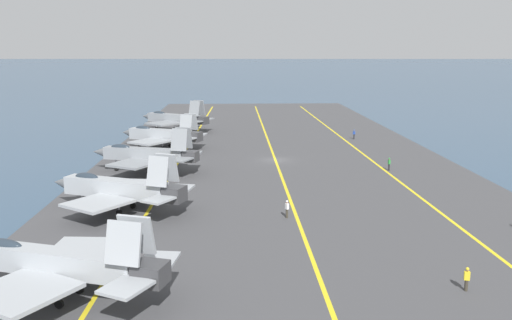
# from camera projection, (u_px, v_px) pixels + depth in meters

# --- Properties ---
(ground_plane) EXTENTS (2000.00, 2000.00, 0.00)m
(ground_plane) POSITION_uv_depth(u_px,v_px,m) (275.00, 162.00, 82.37)
(ground_plane) COLOR #334C66
(carrier_deck) EXTENTS (175.47, 52.90, 0.40)m
(carrier_deck) POSITION_uv_depth(u_px,v_px,m) (275.00, 161.00, 82.33)
(carrier_deck) COLOR #424244
(carrier_deck) RESTS_ON ground
(deck_stripe_foul_line) EXTENTS (157.91, 2.80, 0.01)m
(deck_stripe_foul_line) POSITION_uv_depth(u_px,v_px,m) (370.00, 159.00, 82.86)
(deck_stripe_foul_line) COLOR yellow
(deck_stripe_foul_line) RESTS_ON carrier_deck
(deck_stripe_centerline) EXTENTS (157.92, 0.36, 0.01)m
(deck_stripe_centerline) POSITION_uv_depth(u_px,v_px,m) (275.00, 160.00, 82.29)
(deck_stripe_centerline) COLOR yellow
(deck_stripe_centerline) RESTS_ON carrier_deck
(deck_stripe_edge_line) EXTENTS (157.88, 4.30, 0.01)m
(deck_stripe_edge_line) POSITION_uv_depth(u_px,v_px,m) (179.00, 161.00, 81.73)
(deck_stripe_edge_line) COLOR yellow
(deck_stripe_edge_line) RESTS_ON carrier_deck
(parked_jet_nearest) EXTENTS (13.07, 16.62, 6.17)m
(parked_jet_nearest) POSITION_uv_depth(u_px,v_px,m) (57.00, 262.00, 35.86)
(parked_jet_nearest) COLOR #9EA3A8
(parked_jet_nearest) RESTS_ON carrier_deck
(parked_jet_second) EXTENTS (13.26, 15.69, 6.31)m
(parked_jet_second) POSITION_uv_depth(u_px,v_px,m) (118.00, 188.00, 55.74)
(parked_jet_second) COLOR #9EA3A8
(parked_jet_second) RESTS_ON carrier_deck
(parked_jet_third) EXTENTS (13.53, 15.42, 6.35)m
(parked_jet_third) POSITION_uv_depth(u_px,v_px,m) (147.00, 154.00, 73.27)
(parked_jet_third) COLOR gray
(parked_jet_third) RESTS_ON carrier_deck
(parked_jet_fourth) EXTENTS (13.99, 15.21, 6.07)m
(parked_jet_fourth) POSITION_uv_depth(u_px,v_px,m) (162.00, 135.00, 91.54)
(parked_jet_fourth) COLOR #93999E
(parked_jet_fourth) RESTS_ON carrier_deck
(parked_jet_fifth) EXTENTS (13.76, 15.84, 6.55)m
(parked_jet_fifth) POSITION_uv_depth(u_px,v_px,m) (175.00, 119.00, 110.69)
(parked_jet_fifth) COLOR gray
(parked_jet_fifth) RESTS_ON carrier_deck
(crew_white_vest) EXTENTS (0.45, 0.40, 1.82)m
(crew_white_vest) POSITION_uv_depth(u_px,v_px,m) (287.00, 208.00, 53.73)
(crew_white_vest) COLOR #383328
(crew_white_vest) RESTS_ON carrier_deck
(crew_blue_vest) EXTENTS (0.45, 0.45, 1.80)m
(crew_blue_vest) POSITION_uv_depth(u_px,v_px,m) (354.00, 134.00, 101.14)
(crew_blue_vest) COLOR #232328
(crew_blue_vest) RESTS_ON carrier_deck
(crew_yellow_vest) EXTENTS (0.34, 0.43, 1.74)m
(crew_yellow_vest) POSITION_uv_depth(u_px,v_px,m) (467.00, 278.00, 37.45)
(crew_yellow_vest) COLOR #383328
(crew_yellow_vest) RESTS_ON carrier_deck
(crew_green_vest) EXTENTS (0.39, 0.28, 1.80)m
(crew_green_vest) POSITION_uv_depth(u_px,v_px,m) (389.00, 164.00, 74.91)
(crew_green_vest) COLOR #232328
(crew_green_vest) RESTS_ON carrier_deck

